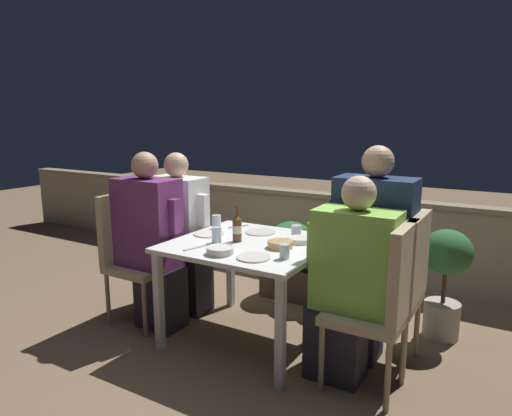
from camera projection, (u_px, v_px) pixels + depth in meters
The scene contains 27 objects.
ground_plane at pixel (251, 339), 3.18m from camera, with size 16.00×16.00×0.00m, color #7A6047.
parapet_wall at pixel (336, 234), 4.45m from camera, with size 9.00×0.18×0.79m.
dining_table at pixel (251, 254), 3.05m from camera, with size 1.00×0.94×0.70m.
planter_hedge at pixel (317, 259), 3.80m from camera, with size 0.90×0.47×0.65m.
chair_left_near at pixel (131, 247), 3.41m from camera, with size 0.43×0.43×0.97m.
person_purple_stripe at pixel (151, 241), 3.30m from camera, with size 0.52×0.26×1.28m.
chair_left_far at pixel (162, 237), 3.69m from camera, with size 0.43×0.43×0.97m.
person_white_polo at pixel (182, 233), 3.58m from camera, with size 0.50×0.26×1.26m.
chair_right_near at pixel (386, 295), 2.48m from camera, with size 0.43×0.43×0.97m.
person_green_blouse at pixel (349, 282), 2.58m from camera, with size 0.52×0.26×1.21m.
chair_right_far at pixel (401, 279), 2.73m from camera, with size 0.43×0.43×0.97m.
person_navy_jumper at pixel (368, 256), 2.81m from camera, with size 0.52×0.26×1.36m.
beer_bottle at pixel (237, 228), 3.04m from camera, with size 0.06×0.06×0.25m.
plate_0 at pixel (209, 234), 3.24m from camera, with size 0.22×0.22×0.01m.
plate_1 at pixel (254, 257), 2.69m from camera, with size 0.21×0.21×0.01m.
plate_2 at pixel (261, 232), 3.28m from camera, with size 0.22×0.22×0.01m.
bowl_0 at pixel (299, 240), 3.02m from camera, with size 0.16×0.16×0.04m.
bowl_1 at pixel (220, 250), 2.77m from camera, with size 0.17×0.17×0.05m.
bowl_2 at pixel (280, 244), 2.90m from camera, with size 0.16×0.16×0.05m.
glass_cup_0 at pixel (296, 231), 3.15m from camera, with size 0.07×0.07×0.09m.
glass_cup_1 at pixel (217, 235), 3.01m from camera, with size 0.06×0.06×0.11m.
glass_cup_2 at pixel (217, 222), 3.39m from camera, with size 0.07×0.07×0.10m.
glass_cup_3 at pixel (285, 251), 2.67m from camera, with size 0.06×0.06×0.09m.
glass_cup_4 at pixel (325, 229), 3.16m from camera, with size 0.06×0.06×0.12m.
fork_0 at pixel (238, 226), 3.46m from camera, with size 0.10×0.16×0.01m.
fork_1 at pixel (195, 248), 2.89m from camera, with size 0.07×0.17×0.01m.
potted_plant at pixel (445, 273), 3.12m from camera, with size 0.34×0.34×0.78m.
Camera 1 is at (1.52, -2.51, 1.52)m, focal length 32.00 mm.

